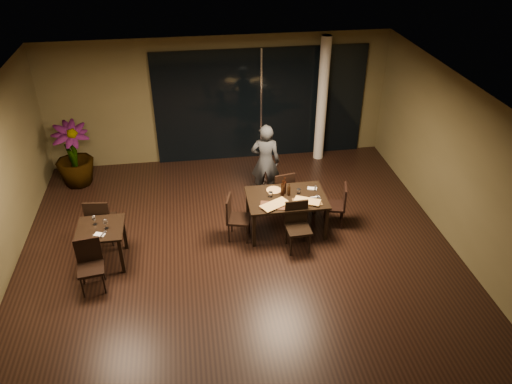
% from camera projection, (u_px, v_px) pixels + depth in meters
% --- Properties ---
extents(ground, '(8.00, 8.00, 0.00)m').
position_uv_depth(ground, '(240.00, 259.00, 9.08)').
color(ground, black).
rests_on(ground, ground).
extents(wall_back, '(8.00, 0.10, 3.00)m').
position_uv_depth(wall_back, '(218.00, 100.00, 11.68)').
color(wall_back, brown).
rests_on(wall_back, ground).
extents(wall_right, '(0.10, 8.00, 3.00)m').
position_uv_depth(wall_right, '(466.00, 172.00, 8.79)').
color(wall_right, brown).
rests_on(wall_right, ground).
extents(ceiling, '(8.00, 8.00, 0.04)m').
position_uv_depth(ceiling, '(237.00, 103.00, 7.48)').
color(ceiling, silver).
rests_on(ceiling, wall_back).
extents(window_panel, '(5.00, 0.06, 2.70)m').
position_uv_depth(window_panel, '(261.00, 105.00, 11.81)').
color(window_panel, black).
rests_on(window_panel, ground).
extents(column, '(0.24, 0.24, 3.00)m').
position_uv_depth(column, '(322.00, 100.00, 11.64)').
color(column, silver).
rests_on(column, ground).
extents(main_table, '(1.50, 1.00, 0.75)m').
position_uv_depth(main_table, '(286.00, 200.00, 9.52)').
color(main_table, black).
rests_on(main_table, ground).
extents(side_table, '(0.80, 0.80, 0.75)m').
position_uv_depth(side_table, '(101.00, 234.00, 8.70)').
color(side_table, black).
rests_on(side_table, ground).
extents(chair_main_far, '(0.50, 0.50, 0.92)m').
position_uv_depth(chair_main_far, '(283.00, 189.00, 10.16)').
color(chair_main_far, black).
rests_on(chair_main_far, ground).
extents(chair_main_near, '(0.45, 0.45, 0.93)m').
position_uv_depth(chair_main_near, '(297.00, 223.00, 9.15)').
color(chair_main_near, black).
rests_on(chair_main_near, ground).
extents(chair_main_left, '(0.51, 0.51, 0.90)m').
position_uv_depth(chair_main_left, '(235.00, 216.00, 9.38)').
color(chair_main_left, black).
rests_on(chair_main_left, ground).
extents(chair_main_right, '(0.50, 0.50, 0.88)m').
position_uv_depth(chair_main_right, '(339.00, 203.00, 9.77)').
color(chair_main_right, black).
rests_on(chair_main_right, ground).
extents(chair_side_far, '(0.51, 0.51, 0.98)m').
position_uv_depth(chair_side_far, '(100.00, 219.00, 9.21)').
color(chair_side_far, black).
rests_on(chair_side_far, ground).
extents(chair_side_near, '(0.48, 0.48, 0.91)m').
position_uv_depth(chair_side_near, '(90.00, 262.00, 8.24)').
color(chair_side_near, black).
rests_on(chair_side_near, ground).
extents(diner, '(0.63, 0.48, 1.67)m').
position_uv_depth(diner, '(265.00, 162.00, 10.49)').
color(diner, '#2D3033').
rests_on(diner, ground).
extents(potted_plant, '(1.04, 1.04, 1.46)m').
position_uv_depth(potted_plant, '(73.00, 155.00, 10.98)').
color(potted_plant, '#174618').
rests_on(potted_plant, ground).
extents(pizza_board_left, '(0.59, 0.39, 0.01)m').
position_uv_depth(pizza_board_left, '(275.00, 206.00, 9.21)').
color(pizza_board_left, '#432515').
rests_on(pizza_board_left, main_table).
extents(pizza_board_right, '(0.56, 0.31, 0.01)m').
position_uv_depth(pizza_board_right, '(307.00, 202.00, 9.32)').
color(pizza_board_right, '#4E3519').
rests_on(pizza_board_right, main_table).
extents(oblong_pizza_left, '(0.58, 0.46, 0.02)m').
position_uv_depth(oblong_pizza_left, '(275.00, 205.00, 9.20)').
color(oblong_pizza_left, maroon).
rests_on(oblong_pizza_left, pizza_board_left).
extents(oblong_pizza_right, '(0.51, 0.40, 0.02)m').
position_uv_depth(oblong_pizza_right, '(307.00, 201.00, 9.31)').
color(oblong_pizza_right, maroon).
rests_on(oblong_pizza_right, pizza_board_right).
extents(round_pizza, '(0.28, 0.28, 0.01)m').
position_uv_depth(round_pizza, '(274.00, 190.00, 9.67)').
color(round_pizza, '#B43014').
rests_on(round_pizza, main_table).
extents(bottle_a, '(0.07, 0.07, 0.32)m').
position_uv_depth(bottle_a, '(283.00, 188.00, 9.45)').
color(bottle_a, black).
rests_on(bottle_a, main_table).
extents(bottle_b, '(0.06, 0.06, 0.25)m').
position_uv_depth(bottle_b, '(289.00, 190.00, 9.46)').
color(bottle_b, black).
rests_on(bottle_b, main_table).
extents(bottle_c, '(0.07, 0.07, 0.34)m').
position_uv_depth(bottle_c, '(284.00, 185.00, 9.51)').
color(bottle_c, black).
rests_on(bottle_c, main_table).
extents(tumbler_left, '(0.08, 0.08, 0.10)m').
position_uv_depth(tumbler_left, '(271.00, 194.00, 9.47)').
color(tumbler_left, white).
rests_on(tumbler_left, main_table).
extents(tumbler_right, '(0.08, 0.08, 0.09)m').
position_uv_depth(tumbler_right, '(299.00, 191.00, 9.57)').
color(tumbler_right, white).
rests_on(tumbler_right, main_table).
extents(napkin_near, '(0.20, 0.13, 0.01)m').
position_uv_depth(napkin_near, '(315.00, 198.00, 9.43)').
color(napkin_near, white).
rests_on(napkin_near, main_table).
extents(napkin_far, '(0.20, 0.15, 0.01)m').
position_uv_depth(napkin_far, '(312.00, 189.00, 9.72)').
color(napkin_far, silver).
rests_on(napkin_far, main_table).
extents(wine_glass_a, '(0.08, 0.08, 0.18)m').
position_uv_depth(wine_glass_a, '(94.00, 220.00, 8.67)').
color(wine_glass_a, white).
rests_on(wine_glass_a, side_table).
extents(wine_glass_b, '(0.08, 0.08, 0.18)m').
position_uv_depth(wine_glass_b, '(106.00, 224.00, 8.57)').
color(wine_glass_b, white).
rests_on(wine_glass_b, side_table).
extents(side_napkin, '(0.21, 0.17, 0.01)m').
position_uv_depth(side_napkin, '(99.00, 235.00, 8.46)').
color(side_napkin, white).
rests_on(side_napkin, side_table).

